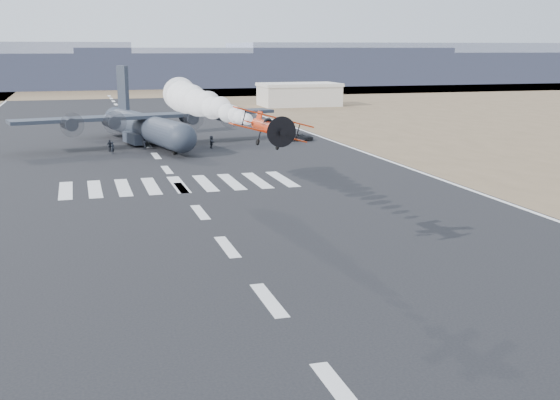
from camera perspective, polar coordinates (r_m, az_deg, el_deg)
name	(u,v)px	position (r m, az deg, el deg)	size (l,w,h in m)	color
ground	(341,392)	(32.06, 4.95, -15.29)	(500.00, 500.00, 0.00)	black
scrub_far	(106,91)	(257.09, -14.00, 8.58)	(500.00, 80.00, 0.00)	brown
runway_markings	(167,170)	(88.33, -9.17, 2.44)	(60.00, 260.00, 0.01)	silver
ridge_seg_d	(101,70)	(286.76, -14.33, 10.20)	(150.00, 50.00, 13.00)	slate
ridge_seg_e	(262,66)	(296.32, -1.46, 10.82)	(150.00, 50.00, 15.00)	slate
ridge_seg_f	(405,63)	(319.10, 10.11, 10.92)	(150.00, 50.00, 17.00)	slate
ridge_seg_g	(532,66)	(352.62, 19.77, 10.18)	(150.00, 50.00, 13.00)	slate
hangar_right	(299,94)	(185.64, 1.56, 8.59)	(20.50, 12.50, 5.90)	#B9B2A5
aerobatic_biplane	(269,127)	(46.68, -0.89, 5.96)	(5.44, 5.00, 2.82)	#AC2E0B
smoke_trail	(192,99)	(70.36, -7.15, 8.16)	(3.51, 30.10, 3.51)	white
transport_aircraft	(146,125)	(112.12, -10.84, 6.02)	(41.10, 33.62, 11.94)	#222934
support_vehicle	(301,137)	(115.07, 1.69, 5.14)	(1.96, 4.26, 1.18)	black
crew_a	(113,148)	(103.12, -13.44, 4.15)	(0.65, 0.53, 1.77)	black
crew_b	(144,144)	(106.89, -11.01, 4.49)	(0.79, 0.49, 1.62)	black
crew_c	(181,142)	(108.11, -8.08, 4.68)	(1.05, 0.49, 1.62)	black
crew_d	(110,146)	(105.56, -13.67, 4.31)	(1.03, 0.53, 1.75)	black
crew_e	(186,144)	(105.41, -7.68, 4.53)	(0.84, 0.51, 1.71)	black
crew_f	(211,142)	(106.61, -5.59, 4.71)	(1.75, 0.57, 1.89)	black
crew_g	(182,146)	(103.29, -8.00, 4.40)	(0.68, 0.56, 1.86)	black
crew_h	(188,143)	(106.99, -7.49, 4.61)	(0.77, 0.48, 1.59)	black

